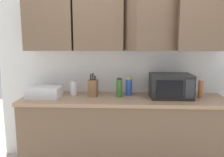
{
  "coord_description": "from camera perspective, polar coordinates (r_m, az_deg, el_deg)",
  "views": [
    {
      "loc": [
        -0.02,
        -2.98,
        1.56
      ],
      "look_at": [
        -0.14,
        -0.25,
        1.12
      ],
      "focal_mm": 37.1,
      "sensor_mm": 36.0,
      "label": 1
    }
  ],
  "objects": [
    {
      "name": "dish_rack",
      "position": [
        2.9,
        -16.27,
        -3.17
      ],
      "size": [
        0.38,
        0.3,
        0.12
      ],
      "primitive_type": "cube",
      "color": "silver",
      "rests_on": "counter_run"
    },
    {
      "name": "microwave",
      "position": [
        2.82,
        14.26,
        -1.76
      ],
      "size": [
        0.48,
        0.37,
        0.28
      ],
      "color": "black",
      "rests_on": "counter_run"
    },
    {
      "name": "bottle_spice_jar",
      "position": [
        2.91,
        20.99,
        -2.42
      ],
      "size": [
        0.05,
        0.05,
        0.22
      ],
      "color": "#BC6638",
      "rests_on": "counter_run"
    },
    {
      "name": "counter_run",
      "position": [
        2.9,
        2.87,
        -13.35
      ],
      "size": [
        2.42,
        0.63,
        0.9
      ],
      "color": "brown",
      "rests_on": "ground_plane"
    },
    {
      "name": "knife_block",
      "position": [
        2.82,
        -4.68,
        -2.27
      ],
      "size": [
        0.12,
        0.13,
        0.28
      ],
      "color": "brown",
      "rests_on": "counter_run"
    },
    {
      "name": "bottle_green_oil",
      "position": [
        2.76,
        1.82,
        -2.3
      ],
      "size": [
        0.07,
        0.07,
        0.23
      ],
      "color": "#386B2D",
      "rests_on": "counter_run"
    },
    {
      "name": "bottle_white_jar",
      "position": [
        2.91,
        -9.48,
        -2.35
      ],
      "size": [
        0.08,
        0.08,
        0.18
      ],
      "color": "white",
      "rests_on": "counter_run"
    },
    {
      "name": "wall_back_with_cabinets",
      "position": [
        2.91,
        3.03,
        9.45
      ],
      "size": [
        3.29,
        0.57,
        2.6
      ],
      "color": "white",
      "rests_on": "ground_plane"
    },
    {
      "name": "bottle_blue_cleaner",
      "position": [
        2.85,
        4.13,
        -2.15
      ],
      "size": [
        0.08,
        0.08,
        0.22
      ],
      "color": "#2D56B7",
      "rests_on": "counter_run"
    }
  ]
}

